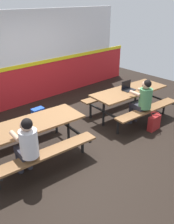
{
  "coord_description": "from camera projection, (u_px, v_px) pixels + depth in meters",
  "views": [
    {
      "loc": [
        -3.29,
        -3.68,
        2.9
      ],
      "look_at": [
        0.0,
        -0.1,
        0.55
      ],
      "focal_mm": 38.67,
      "sensor_mm": 36.0,
      "label": 1
    }
  ],
  "objects": [
    {
      "name": "picnic_table_right",
      "position": [
        129.0,
        96.0,
        6.2
      ],
      "size": [
        2.14,
        1.72,
        0.74
      ],
      "color": "brown",
      "rests_on": "ground"
    },
    {
      "name": "student_further",
      "position": [
        143.0,
        99.0,
        5.67
      ],
      "size": [
        0.38,
        0.53,
        1.21
      ],
      "color": "#2D2D38",
      "rests_on": "ground"
    },
    {
      "name": "tote_bag_bright",
      "position": [
        154.0,
        122.0,
        5.71
      ],
      "size": [
        0.34,
        0.21,
        0.43
      ],
      "color": "maroon",
      "rests_on": "ground"
    },
    {
      "name": "accent_backdrop",
      "position": [
        27.0,
        61.0,
        6.77
      ],
      "size": [
        8.0,
        0.14,
        2.6
      ],
      "color": "red",
      "rests_on": "ground"
    },
    {
      "name": "backpack_dark",
      "position": [
        38.0,
        117.0,
        5.94
      ],
      "size": [
        0.3,
        0.22,
        0.44
      ],
      "color": "#1E47B2",
      "rests_on": "ground"
    },
    {
      "name": "laptop_dark",
      "position": [
        128.0,
        88.0,
        6.12
      ],
      "size": [
        0.34,
        0.25,
        0.22
      ],
      "color": "black",
      "rests_on": "picnic_table_right"
    },
    {
      "name": "ground_plane",
      "position": [
        84.0,
        132.0,
        5.71
      ],
      "size": [
        10.0,
        10.0,
        0.02
      ],
      "primitive_type": "cube",
      "color": "black"
    },
    {
      "name": "student_nearer",
      "position": [
        27.0,
        144.0,
        3.97
      ],
      "size": [
        0.38,
        0.53,
        1.21
      ],
      "color": "#2D2D38",
      "rests_on": "ground"
    },
    {
      "name": "picnic_table_left",
      "position": [
        30.0,
        131.0,
        4.59
      ],
      "size": [
        2.14,
        1.72,
        0.74
      ],
      "color": "brown",
      "rests_on": "ground"
    }
  ]
}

